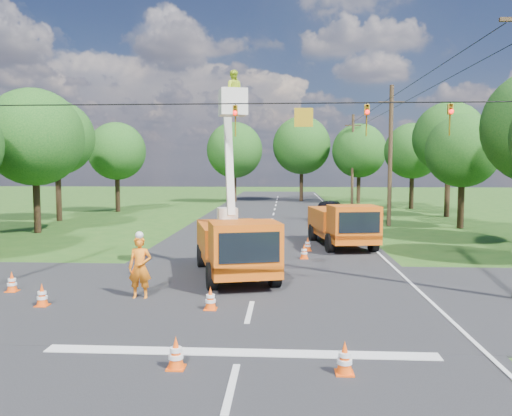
# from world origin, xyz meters

# --- Properties ---
(ground) EXTENTS (140.00, 140.00, 0.00)m
(ground) POSITION_xyz_m (0.00, 20.00, 0.00)
(ground) COLOR #245118
(ground) RESTS_ON ground
(road_main) EXTENTS (12.00, 100.00, 0.06)m
(road_main) POSITION_xyz_m (0.00, 20.00, 0.00)
(road_main) COLOR black
(road_main) RESTS_ON ground
(road_cross) EXTENTS (56.00, 10.00, 0.07)m
(road_cross) POSITION_xyz_m (0.00, 2.00, 0.00)
(road_cross) COLOR black
(road_cross) RESTS_ON ground
(stop_bar) EXTENTS (9.00, 0.45, 0.02)m
(stop_bar) POSITION_xyz_m (0.00, -3.20, 0.00)
(stop_bar) COLOR silver
(stop_bar) RESTS_ON ground
(edge_line) EXTENTS (0.12, 90.00, 0.02)m
(edge_line) POSITION_xyz_m (5.60, 20.00, 0.00)
(edge_line) COLOR silver
(edge_line) RESTS_ON ground
(bucket_truck) EXTENTS (3.86, 6.75, 7.97)m
(bucket_truck) POSITION_xyz_m (-0.89, 4.71, 1.66)
(bucket_truck) COLOR #D1570E
(bucket_truck) RESTS_ON ground
(second_truck) EXTENTS (3.33, 6.61, 2.37)m
(second_truck) POSITION_xyz_m (4.07, 12.34, 1.23)
(second_truck) COLOR #D1570E
(second_truck) RESTS_ON ground
(ground_worker) EXTENTS (0.76, 0.50, 2.06)m
(ground_worker) POSITION_xyz_m (-3.65, 1.41, 1.03)
(ground_worker) COLOR orange
(ground_worker) RESTS_ON ground
(distant_car) EXTENTS (3.42, 5.01, 1.59)m
(distant_car) POSITION_xyz_m (4.48, 26.14, 0.79)
(distant_car) COLOR black
(distant_car) RESTS_ON ground
(traffic_cone_0) EXTENTS (0.38, 0.38, 0.71)m
(traffic_cone_0) POSITION_xyz_m (-1.26, -4.13, 0.36)
(traffic_cone_0) COLOR #FF510D
(traffic_cone_0) RESTS_ON ground
(traffic_cone_1) EXTENTS (0.38, 0.38, 0.71)m
(traffic_cone_1) POSITION_xyz_m (2.25, -4.19, 0.36)
(traffic_cone_1) COLOR #FF510D
(traffic_cone_1) RESTS_ON ground
(traffic_cone_2) EXTENTS (0.38, 0.38, 0.71)m
(traffic_cone_2) POSITION_xyz_m (1.91, 8.64, 0.36)
(traffic_cone_2) COLOR #FF510D
(traffic_cone_2) RESTS_ON ground
(traffic_cone_3) EXTENTS (0.38, 0.38, 0.71)m
(traffic_cone_3) POSITION_xyz_m (2.17, 10.81, 0.36)
(traffic_cone_3) COLOR #FF510D
(traffic_cone_3) RESTS_ON ground
(traffic_cone_4) EXTENTS (0.38, 0.38, 0.71)m
(traffic_cone_4) POSITION_xyz_m (-6.38, 0.31, 0.36)
(traffic_cone_4) COLOR #FF510D
(traffic_cone_4) RESTS_ON ground
(traffic_cone_5) EXTENTS (0.38, 0.38, 0.71)m
(traffic_cone_5) POSITION_xyz_m (-8.25, 1.95, 0.36)
(traffic_cone_5) COLOR #FF510D
(traffic_cone_5) RESTS_ON ground
(traffic_cone_7) EXTENTS (0.38, 0.38, 0.71)m
(traffic_cone_7) POSITION_xyz_m (5.35, 15.31, 0.36)
(traffic_cone_7) COLOR #FF510D
(traffic_cone_7) RESTS_ON ground
(traffic_cone_8) EXTENTS (0.38, 0.38, 0.71)m
(traffic_cone_8) POSITION_xyz_m (-1.19, 0.23, 0.36)
(traffic_cone_8) COLOR #FF510D
(traffic_cone_8) RESTS_ON ground
(pole_right_mid) EXTENTS (1.80, 0.30, 10.00)m
(pole_right_mid) POSITION_xyz_m (8.50, 22.00, 5.11)
(pole_right_mid) COLOR #4C3823
(pole_right_mid) RESTS_ON ground
(pole_right_far) EXTENTS (1.80, 0.30, 10.00)m
(pole_right_far) POSITION_xyz_m (8.50, 42.00, 5.11)
(pole_right_far) COLOR #4C3823
(pole_right_far) RESTS_ON ground
(signal_span) EXTENTS (18.00, 0.29, 1.07)m
(signal_span) POSITION_xyz_m (2.23, 1.99, 5.88)
(signal_span) COLOR black
(signal_span) RESTS_ON ground
(tree_left_d) EXTENTS (6.20, 6.20, 9.24)m
(tree_left_d) POSITION_xyz_m (-15.00, 17.00, 6.12)
(tree_left_d) COLOR #382616
(tree_left_d) RESTS_ON ground
(tree_left_e) EXTENTS (5.80, 5.80, 9.41)m
(tree_left_e) POSITION_xyz_m (-16.80, 24.00, 6.49)
(tree_left_e) COLOR #382616
(tree_left_e) RESTS_ON ground
(tree_left_f) EXTENTS (5.40, 5.40, 8.40)m
(tree_left_f) POSITION_xyz_m (-14.80, 32.00, 5.69)
(tree_left_f) COLOR #382616
(tree_left_f) RESTS_ON ground
(tree_right_c) EXTENTS (5.00, 5.00, 7.83)m
(tree_right_c) POSITION_xyz_m (13.20, 21.00, 5.31)
(tree_right_c) COLOR #382616
(tree_right_c) RESTS_ON ground
(tree_right_d) EXTENTS (6.00, 6.00, 9.70)m
(tree_right_d) POSITION_xyz_m (14.80, 29.00, 6.68)
(tree_right_d) COLOR #382616
(tree_right_d) RESTS_ON ground
(tree_right_e) EXTENTS (5.60, 5.60, 8.63)m
(tree_right_e) POSITION_xyz_m (13.80, 37.00, 5.81)
(tree_right_e) COLOR #382616
(tree_right_e) RESTS_ON ground
(tree_far_a) EXTENTS (6.60, 6.60, 9.50)m
(tree_far_a) POSITION_xyz_m (-5.00, 45.00, 6.19)
(tree_far_a) COLOR #382616
(tree_far_a) RESTS_ON ground
(tree_far_b) EXTENTS (7.00, 7.00, 10.32)m
(tree_far_b) POSITION_xyz_m (3.00, 47.00, 6.81)
(tree_far_b) COLOR #382616
(tree_far_b) RESTS_ON ground
(tree_far_c) EXTENTS (6.20, 6.20, 9.18)m
(tree_far_c) POSITION_xyz_m (9.50, 44.00, 6.06)
(tree_far_c) COLOR #382616
(tree_far_c) RESTS_ON ground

